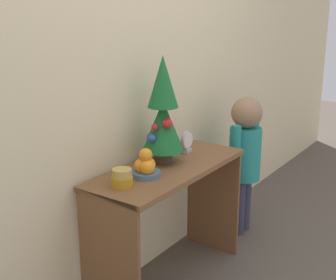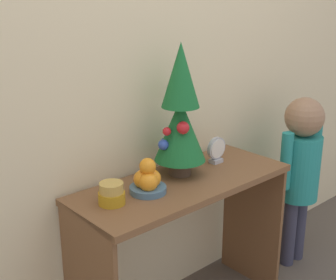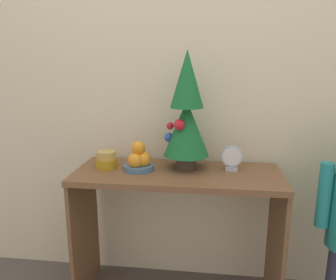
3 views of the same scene
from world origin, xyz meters
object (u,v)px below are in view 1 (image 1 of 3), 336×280
child_figure (245,149)px  mini_tree (163,112)px  desk_clock (187,142)px  singing_bowl (122,178)px  fruit_bowl (146,167)px

child_figure → mini_tree: bearing=170.7°
mini_tree → desk_clock: mini_tree is taller
singing_bowl → child_figure: size_ratio=0.11×
fruit_bowl → child_figure: child_figure is taller
fruit_bowl → singing_bowl: size_ratio=1.44×
fruit_bowl → desk_clock: bearing=5.7°
child_figure → desk_clock: bearing=168.1°
desk_clock → child_figure: bearing=-11.9°
child_figure → singing_bowl: bearing=176.1°
fruit_bowl → singing_bowl: (-0.18, 0.01, -0.01)m
mini_tree → fruit_bowl: (-0.24, -0.06, -0.24)m
mini_tree → fruit_bowl: bearing=-166.1°
desk_clock → child_figure: 0.60m
mini_tree → desk_clock: 0.33m
desk_clock → singing_bowl: bearing=-176.8°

